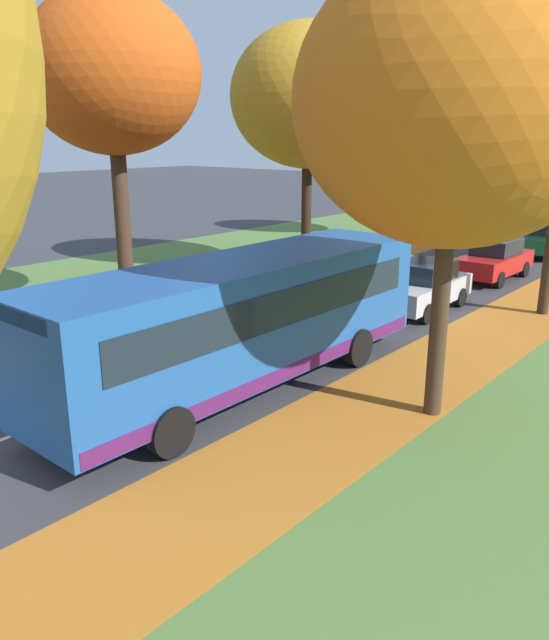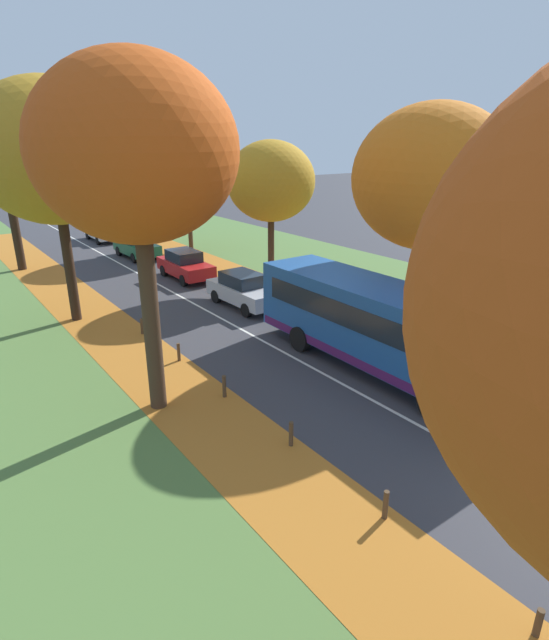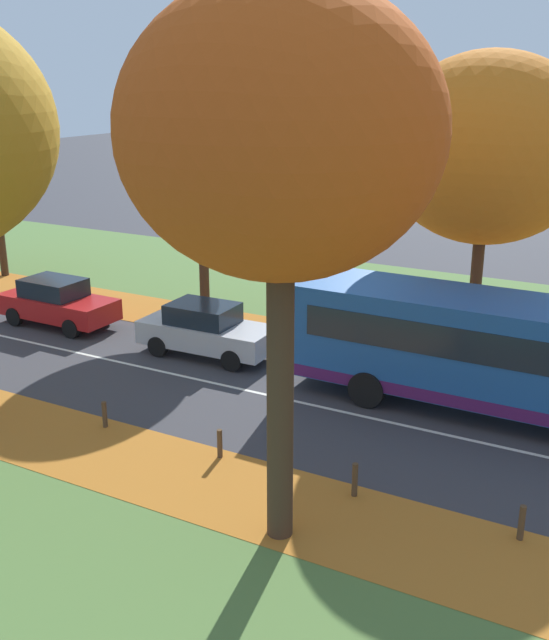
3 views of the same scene
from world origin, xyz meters
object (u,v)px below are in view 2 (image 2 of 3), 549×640
Objects in this scene: tree_right_near at (432,178)px; car_silver_lead at (244,290)px; tree_left_far at (0,143)px; tree_right_far at (187,169)px; car_white_fourth_in_line at (102,230)px; tree_right_mid at (271,182)px; car_green_third_in_line at (136,246)px; bollard_nearest at (538,623)px; bollard_fifth at (179,352)px; bus at (381,324)px; car_red_following at (185,265)px; tree_left_mid at (53,153)px; bollard_third at (291,434)px; bollard_second at (386,505)px; bollard_fourth at (224,386)px; tree_left_near at (136,152)px; bollard_sixth at (142,326)px.

tree_right_near reaches higher than car_silver_lead.
tree_left_far is 11.20m from tree_right_far.
tree_right_mid is at bearing -79.40° from car_white_fourth_in_line.
tree_right_far is at bearing 1.05° from car_green_third_in_line.
bollard_nearest is (1.76, -30.94, -7.04)m from tree_left_far.
tree_right_near reaches higher than bollard_fifth.
bus is at bearing -41.89° from bollard_fifth.
tree_right_far is 9.18m from car_red_following.
tree_left_mid is at bearing -155.26° from car_red_following.
bollard_third is 17.36m from car_red_following.
bollard_second is at bearing -86.29° from tree_left_far.
bus is (5.31, -4.76, 1.36)m from bollard_fifth.
bollard_second is 6.58m from bollard_fourth.
bollard_fourth is (-0.06, 3.29, 0.01)m from bollard_third.
car_red_following is (7.24, 12.51, -6.50)m from tree_left_near.
tree_left_near reaches higher than bollard_second.
tree_left_mid is 11.09m from tree_left_far.
tree_right_near is at bearing 21.01° from bus.
tree_right_near reaches higher than car_red_following.
car_green_third_in_line is at bearing -90.56° from car_white_fourth_in_line.
tree_right_mid is 13.50× the size of bollard_nearest.
tree_left_near is 13.91× the size of bollard_second.
car_white_fourth_in_line is at bearing 89.44° from car_green_third_in_line.
car_green_third_in_line is (6.83, 10.00, -6.25)m from tree_left_mid.
tree_right_near is 2.11× the size of car_red_following.
tree_right_mid is (10.45, 8.60, -1.82)m from tree_left_near.
car_white_fourth_in_line is at bearing 119.56° from tree_right_far.
car_white_fourth_in_line is (-3.34, 17.82, -4.68)m from tree_right_mid.
bollard_nearest is 0.81× the size of bollard_fifth.
bollard_fifth is (-9.19, -16.78, -5.20)m from tree_right_far.
bollard_fourth is (0.00, 9.87, 0.09)m from bollard_nearest.
car_white_fourth_in_line is at bearing 80.36° from bollard_third.
bollard_second is at bearing -84.16° from tree_left_mid.
car_red_following is 6.77m from car_green_third_in_line.
tree_left_near reaches higher than tree_right_far.
tree_left_mid is at bearing 116.11° from bollard_sixth.
car_white_fourth_in_line is (7.00, 6.07, -6.50)m from tree_left_far.
bollard_sixth is (1.89, 5.85, -6.97)m from tree_left_near.
tree_right_near is 0.86× the size of bus.
car_red_following is (5.30, 9.94, 0.47)m from bollard_fifth.
bollard_second is 1.04× the size of bollard_sixth.
tree_left_near is at bearing -90.33° from tree_left_far.
car_red_following is at bearing 129.42° from tree_right_mid.
bollard_fourth reaches higher than bollard_third.
tree_left_near is at bearing -105.07° from car_white_fourth_in_line.
car_silver_lead is 20.01m from car_white_fourth_in_line.
tree_right_mid is 10.58× the size of bollard_third.
bollard_second is (1.69, -16.57, -6.72)m from tree_left_mid.
tree_left_mid is 1.03× the size of tree_left_far.
tree_right_mid is at bearing 56.01° from bollard_third.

